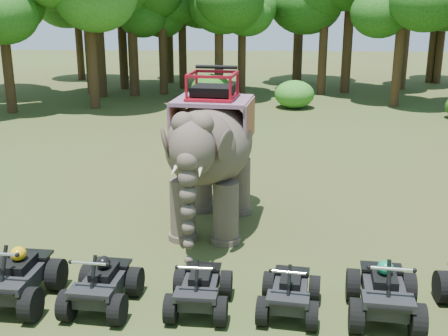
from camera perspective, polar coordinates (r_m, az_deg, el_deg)
The scene contains 27 objects.
ground at distance 13.12m, azimuth -0.26°, elevation -9.50°, with size 110.00×110.00×0.00m, color #47381E.
elephant at distance 14.48m, azimuth -1.21°, elevation 1.84°, with size 2.18×4.95×4.16m, color #4E4139, non-canonical shape.
atv_0 at distance 11.94m, azimuth -20.37°, elevation -9.74°, with size 1.36×1.86×1.38m, color black, non-canonical shape.
atv_1 at distance 11.34m, azimuth -12.33°, elevation -10.86°, with size 1.23×1.68×1.24m, color black, non-canonical shape.
atv_2 at distance 11.04m, azimuth -2.50°, elevation -11.46°, with size 1.16×1.59×1.18m, color black, non-canonical shape.
atv_3 at distance 11.00m, azimuth 6.73°, elevation -11.79°, with size 1.13×1.55×1.15m, color black, non-canonical shape.
atv_4 at distance 11.15m, azimuth 16.03°, elevation -11.36°, with size 1.33×1.82×1.35m, color black, non-canonical shape.
tree_0 at distance 35.34m, azimuth 1.83°, elevation 12.68°, with size 4.59×4.59×6.56m, color #195114, non-canonical shape.
tree_1 at distance 36.21m, azimuth 10.13°, elevation 13.84°, with size 5.74×5.74×8.20m, color #195114, non-canonical shape.
tree_2 at distance 32.90m, azimuth 17.39°, elevation 11.90°, with size 4.80×4.80×6.85m, color #195114, non-canonical shape.
tree_25 at distance 31.66m, azimuth -21.38°, elevation 12.02°, with size 5.31×5.31×7.58m, color #195114, non-canonical shape.
tree_26 at distance 31.67m, azimuth -13.42°, elevation 13.34°, with size 5.81×5.81×8.29m, color #195114, non-canonical shape.
tree_27 at distance 35.94m, azimuth -6.27°, elevation 12.92°, with size 4.82×4.82×6.89m, color #195114, non-canonical shape.
tree_28 at distance 43.39m, azimuth 20.64°, elevation 13.50°, with size 5.73×5.73×8.19m, color #195114, non-canonical shape.
tree_29 at distance 36.87m, azimuth -13.75°, elevation 15.62°, with size 7.49×7.49×10.70m, color #195114, non-canonical shape.
tree_30 at distance 36.98m, azimuth 12.63°, elevation 15.26°, with size 7.10×7.10×10.14m, color #195114, non-canonical shape.
tree_31 at distance 39.58m, azimuth 18.07°, elevation 13.98°, with size 6.18×6.18×8.83m, color #195114, non-canonical shape.
tree_32 at distance 41.02m, azimuth -5.63°, elevation 14.32°, with size 5.73×5.73×8.18m, color #195114, non-canonical shape.
tree_33 at distance 43.65m, azimuth -14.61°, elevation 13.90°, with size 5.61×5.61×8.01m, color #195114, non-canonical shape.
tree_35 at distance 38.48m, azimuth -10.39°, elevation 14.67°, with size 6.38×6.38×9.12m, color #195114, non-canonical shape.
tree_37 at distance 40.91m, azimuth 7.53°, elevation 14.56°, with size 6.04×6.04×8.63m, color #195114, non-canonical shape.
tree_38 at distance 35.44m, azimuth -9.40°, elevation 15.36°, with size 7.08×7.08×10.12m, color #195114, non-canonical shape.
tree_39 at distance 38.17m, azimuth -4.27°, elevation 13.68°, with size 5.28×5.28×7.54m, color #195114, non-canonical shape.
tree_40 at distance 41.32m, azimuth 7.70°, elevation 14.96°, with size 6.42×6.42×9.18m, color #195114, non-canonical shape.
tree_41 at distance 35.48m, azimuth -12.75°, elevation 15.44°, with size 7.30×7.30×10.43m, color #195114, non-canonical shape.
tree_42 at distance 43.22m, azimuth 21.27°, elevation 12.90°, with size 5.18×5.18×7.41m, color #195114, non-canonical shape.
tree_43 at distance 34.26m, azimuth -0.52°, elevation 13.41°, with size 5.31×5.31×7.58m, color #195114, non-canonical shape.
Camera 1 is at (0.64, -11.75, 5.81)m, focal length 45.00 mm.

